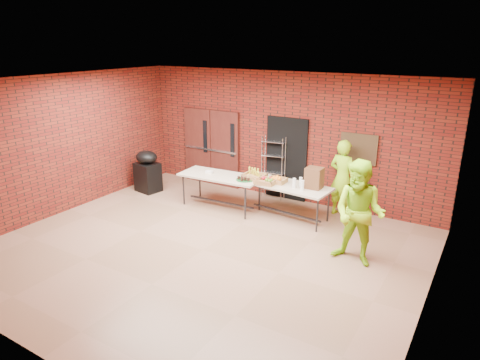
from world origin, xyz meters
The scene contains 19 objects.
room centered at (0.00, 0.00, 1.60)m, with size 8.08×7.08×3.28m.
double_doors centered at (-2.20, 3.44, 1.05)m, with size 1.78×0.12×2.10m.
dark_doorway centered at (0.10, 3.46, 1.05)m, with size 1.10×0.06×2.10m, color black.
bronze_plaque centered at (1.90, 3.45, 1.55)m, with size 0.85×0.04×0.70m, color #3C2B18.
wire_rack centered at (-0.20, 3.32, 0.81)m, with size 0.59×0.20×1.62m, color #B1B1B8, non-canonical shape.
table_left centered at (-0.96, 2.06, 0.75)m, with size 2.04×0.95×0.82m.
table_right centered at (0.69, 2.27, 0.75)m, with size 2.05×1.00×0.82m.
basket_bananas centered at (-0.13, 2.24, 0.89)m, with size 0.50×0.39×0.16m.
basket_oranges centered at (0.43, 2.28, 0.87)m, with size 0.42×0.33×0.13m.
basket_apples centered at (0.26, 2.07, 0.88)m, with size 0.46×0.36×0.14m.
muffin_tray centered at (-0.27, 2.05, 0.87)m, with size 0.42×0.42×0.10m.
napkin_box centered at (-1.29, 2.05, 0.85)m, with size 0.17×0.11×0.06m, color white.
coffee_dispenser centered at (1.30, 2.36, 1.05)m, with size 0.35×0.31×0.46m, color brown.
cup_stack_front centered at (0.92, 2.16, 0.93)m, with size 0.07×0.07×0.22m, color white.
cup_stack_mid centered at (1.15, 2.08, 0.93)m, with size 0.08×0.08×0.23m, color white.
cup_stack_back centered at (1.02, 2.29, 0.93)m, with size 0.07×0.07×0.22m, color white.
covered_grill centered at (-3.29, 2.01, 0.56)m, with size 0.69×0.61×1.12m.
volunteer_woman centered at (1.69, 3.10, 0.90)m, with size 0.66×0.43×1.80m, color #98E119.
volunteer_man centered at (2.67, 1.09, 0.97)m, with size 0.94×0.74×1.94m, color #98E119.
Camera 1 is at (4.54, -6.01, 3.92)m, focal length 32.00 mm.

